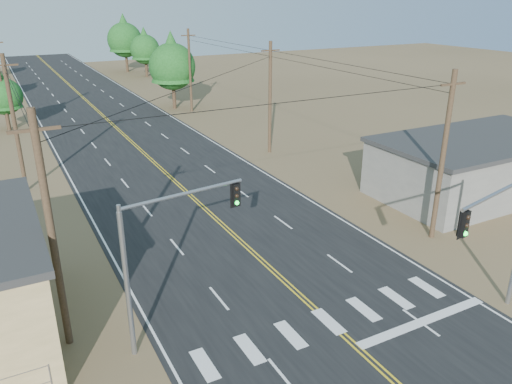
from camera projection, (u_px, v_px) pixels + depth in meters
road at (169, 176)px, 40.45m from camera, size 15.00×200.00×0.02m
building_right at (478, 166)px, 36.52m from camera, size 15.00×8.00×4.00m
utility_pole_left_near at (52, 233)px, 19.21m from camera, size 1.80×0.30×10.00m
utility_pole_left_mid at (15, 124)px, 35.63m from camera, size 1.80×0.30×10.00m
utility_pole_left_far at (1, 83)px, 52.06m from camera, size 1.80×0.30×10.00m
utility_pole_right_near at (443, 156)px, 28.38m from camera, size 1.80×0.30×10.00m
utility_pole_right_mid at (270, 97)px, 44.80m from camera, size 1.80×0.30×10.00m
utility_pole_right_far at (190, 70)px, 61.23m from camera, size 1.80×0.30×10.00m
signal_mast_left at (162, 246)px, 19.61m from camera, size 5.40×0.92×6.60m
signal_mast_right at (508, 226)px, 20.98m from camera, size 6.09×1.60×6.72m
tree_left_near at (3, 93)px, 53.16m from camera, size 3.94×3.94×6.57m
tree_right_near at (172, 62)px, 62.48m from camera, size 5.82×5.82×9.70m
tree_right_mid at (145, 46)px, 88.50m from camera, size 5.17×5.17×8.62m
tree_right_far at (124, 36)px, 93.60m from camera, size 6.40×6.40×10.66m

